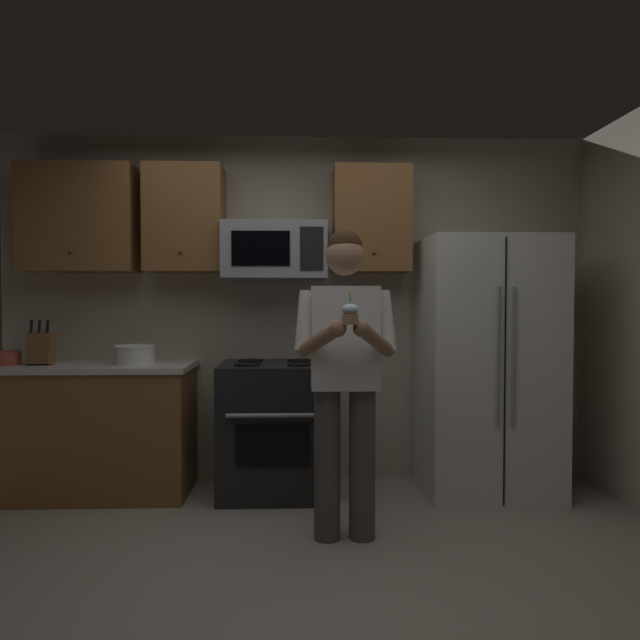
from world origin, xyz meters
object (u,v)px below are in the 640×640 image
(bowl_small_colored, at_px, (6,358))
(person, at_px, (345,365))
(bowl_large_white, at_px, (134,354))
(oven_range, at_px, (275,428))
(refrigerator, at_px, (487,366))
(cupcake, at_px, (350,314))
(microwave, at_px, (275,251))
(knife_block, at_px, (41,348))

(bowl_small_colored, height_order, person, person)
(bowl_large_white, xyz_separation_m, bowl_small_colored, (-0.87, -0.01, -0.02))
(oven_range, height_order, refrigerator, refrigerator)
(oven_range, xyz_separation_m, cupcake, (0.43, -1.16, 0.83))
(person, relative_size, cupcake, 10.13)
(bowl_small_colored, relative_size, cupcake, 1.15)
(microwave, xyz_separation_m, bowl_small_colored, (-1.85, -0.14, -0.75))
(knife_block, bearing_deg, bowl_large_white, 1.85)
(oven_range, bearing_deg, person, -62.68)
(bowl_large_white, relative_size, cupcake, 1.63)
(microwave, xyz_separation_m, knife_block, (-1.61, -0.15, -0.69))
(bowl_large_white, bearing_deg, knife_block, -178.15)
(bowl_large_white, relative_size, bowl_small_colored, 1.42)
(refrigerator, xyz_separation_m, knife_block, (-3.11, 0.01, 0.13))
(oven_range, relative_size, refrigerator, 0.52)
(refrigerator, bearing_deg, bowl_small_colored, 179.68)
(oven_range, relative_size, microwave, 1.26)
(bowl_large_white, height_order, cupcake, cupcake)
(microwave, xyz_separation_m, refrigerator, (1.50, -0.16, -0.82))
(bowl_small_colored, bearing_deg, refrigerator, -0.32)
(refrigerator, distance_m, bowl_small_colored, 3.35)
(bowl_large_white, bearing_deg, refrigerator, -0.70)
(person, bearing_deg, bowl_small_colored, 160.32)
(knife_block, distance_m, person, 2.19)
(refrigerator, height_order, bowl_small_colored, refrigerator)
(microwave, distance_m, knife_block, 1.75)
(microwave, height_order, refrigerator, microwave)
(knife_block, xyz_separation_m, bowl_small_colored, (-0.24, 0.01, -0.06))
(bowl_small_colored, bearing_deg, oven_range, 0.65)
(microwave, height_order, person, microwave)
(bowl_large_white, bearing_deg, oven_range, 0.52)
(refrigerator, bearing_deg, microwave, 173.97)
(oven_range, xyz_separation_m, person, (0.43, -0.83, 0.53))
(refrigerator, bearing_deg, bowl_large_white, 179.30)
(cupcake, bearing_deg, knife_block, 150.88)
(microwave, bearing_deg, cupcake, -71.43)
(refrigerator, bearing_deg, person, -143.33)
(oven_range, bearing_deg, bowl_small_colored, -179.35)
(microwave, bearing_deg, refrigerator, -6.03)
(refrigerator, height_order, person, refrigerator)
(knife_block, relative_size, bowl_small_colored, 1.60)
(oven_range, height_order, cupcake, cupcake)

